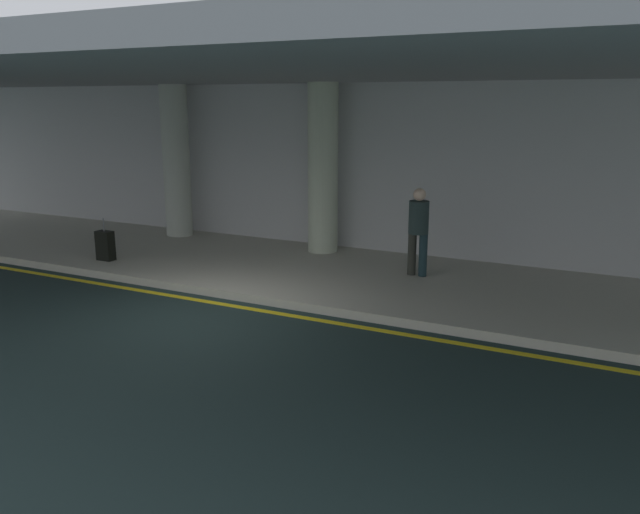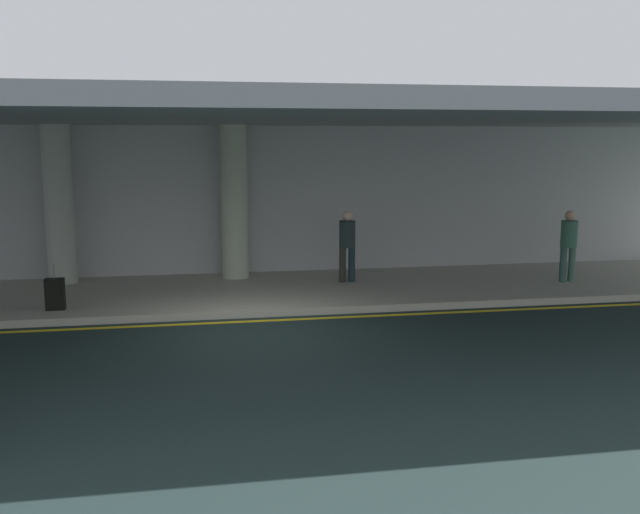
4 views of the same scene
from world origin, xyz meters
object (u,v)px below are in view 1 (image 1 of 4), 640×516
object	(u,v)px
support_column_left_mid	(29,196)
car_dark_green	(418,373)
support_column_center	(244,197)
support_column_right_mid	(461,197)
suitcase_upright_primary	(67,291)
suitcase_upright_secondary	(6,292)

from	to	relation	value
support_column_left_mid	car_dark_green	world-z (taller)	support_column_left_mid
support_column_center	support_column_right_mid	bearing A→B (deg)	0.00
support_column_right_mid	car_dark_green	world-z (taller)	support_column_right_mid
suitcase_upright_primary	support_column_left_mid	bearing A→B (deg)	138.04
support_column_right_mid	car_dark_green	xyz separation A→B (m)	(-1.42, -6.44, -1.26)
support_column_right_mid	car_dark_green	bearing A→B (deg)	-102.41
support_column_right_mid	suitcase_upright_secondary	distance (m)	8.23
car_dark_green	suitcase_upright_secondary	xyz separation A→B (m)	(-6.55, 5.07, -0.25)
support_column_left_mid	suitcase_upright_primary	world-z (taller)	support_column_left_mid
support_column_right_mid	suitcase_upright_primary	xyz separation A→B (m)	(-6.93, -1.32, -1.51)
suitcase_upright_secondary	car_dark_green	bearing A→B (deg)	-52.97
suitcase_upright_secondary	support_column_left_mid	bearing A→B (deg)	76.04
support_column_center	car_dark_green	bearing A→B (deg)	-68.15
support_column_left_mid	support_column_center	xyz separation A→B (m)	(4.00, 0.00, 0.00)
suitcase_upright_secondary	suitcase_upright_primary	bearing A→B (deg)	-12.09
suitcase_upright_primary	suitcase_upright_secondary	bearing A→B (deg)	-167.82
car_dark_green	suitcase_upright_secondary	distance (m)	8.29
support_column_left_mid	support_column_center	bearing A→B (deg)	0.00
support_column_left_mid	support_column_right_mid	distance (m)	8.00
car_dark_green	suitcase_upright_secondary	world-z (taller)	car_dark_green
support_column_left_mid	suitcase_upright_primary	xyz separation A→B (m)	(1.07, -1.32, -1.51)
suitcase_upright_secondary	support_column_center	bearing A→B (deg)	3.84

